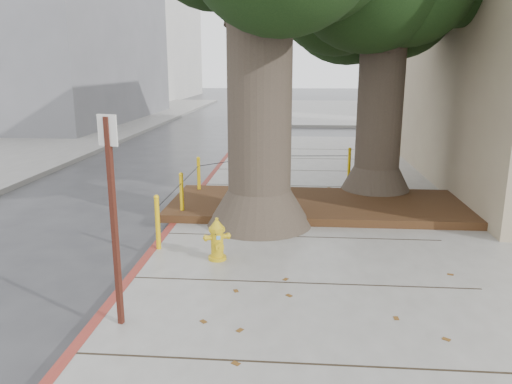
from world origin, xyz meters
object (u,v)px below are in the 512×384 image
at_px(fire_hydrant, 217,239).
at_px(signpost, 113,210).
at_px(car_silver, 433,121).
at_px(car_red, 444,120).
at_px(car_dark, 97,116).

height_order(fire_hydrant, signpost, signpost).
relative_size(car_silver, car_red, 1.01).
bearing_deg(car_silver, car_dark, 82.59).
distance_m(signpost, car_dark, 23.07).
xyz_separation_m(signpost, car_red, (9.34, 20.13, -0.96)).
xyz_separation_m(car_red, car_dark, (-18.14, 1.17, -0.04)).
bearing_deg(signpost, car_dark, 129.51).
distance_m(fire_hydrant, signpost, 2.52).
distance_m(signpost, car_red, 22.21).
distance_m(signpost, car_silver, 21.16).
height_order(car_silver, car_dark, car_silver).
height_order(signpost, car_silver, signpost).
distance_m(fire_hydrant, car_dark, 21.47).
height_order(car_silver, car_red, car_silver).
bearing_deg(car_red, car_dark, 80.42).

